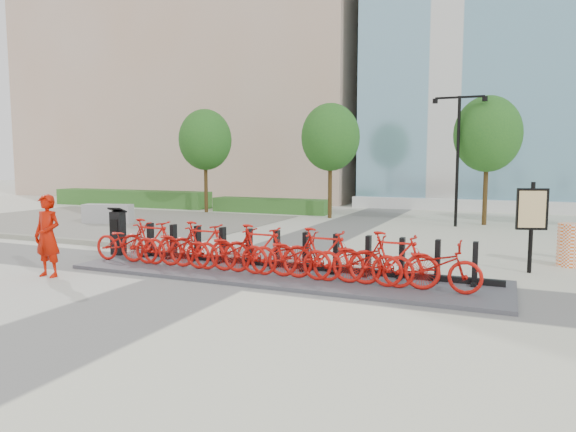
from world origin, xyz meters
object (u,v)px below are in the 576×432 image
at_px(worker_red, 47,236).
at_px(construction_barrel, 569,245).
at_px(bike_0, 127,242).
at_px(kiosk, 118,232).
at_px(map_sign, 532,213).
at_px(jersey_barrier, 108,214).

xyz_separation_m(worker_red, construction_barrel, (10.55, 5.80, -0.38)).
bearing_deg(bike_0, kiosk, 51.94).
bearing_deg(bike_0, construction_barrel, -67.42).
relative_size(bike_0, worker_red, 1.03).
xyz_separation_m(bike_0, map_sign, (8.97, 2.90, 0.80)).
bearing_deg(kiosk, worker_red, -90.81).
bearing_deg(map_sign, bike_0, -179.84).
xyz_separation_m(bike_0, kiosk, (-0.88, 0.69, 0.11)).
xyz_separation_m(kiosk, worker_red, (0.19, -2.39, 0.22)).
bearing_deg(jersey_barrier, construction_barrel, -23.84).
xyz_separation_m(worker_red, map_sign, (9.66, 4.60, 0.46)).
bearing_deg(construction_barrel, worker_red, -151.20).
distance_m(construction_barrel, jersey_barrier, 16.62).
bearing_deg(kiosk, bike_0, -43.41).
bearing_deg(construction_barrel, jersey_barrier, 171.72).
bearing_deg(worker_red, jersey_barrier, 123.77).
height_order(kiosk, map_sign, map_sign).
distance_m(bike_0, kiosk, 1.13).
height_order(bike_0, map_sign, map_sign).
bearing_deg(construction_barrel, bike_0, -157.42).
distance_m(bike_0, construction_barrel, 10.68).
xyz_separation_m(bike_0, construction_barrel, (9.86, 4.10, -0.05)).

